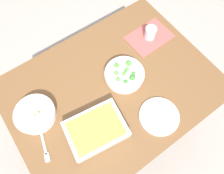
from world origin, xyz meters
TOP-DOWN VIEW (x-y plane):
  - ground_plane at (0.00, 0.00)m, footprint 6.00×6.00m
  - dining_table at (0.00, 0.00)m, footprint 1.20×0.90m
  - placemat at (-0.41, -0.15)m, footprint 0.29×0.21m
  - stew_bowl at (0.44, -0.10)m, footprint 0.22×0.22m
  - broccoli_bowl at (-0.10, -0.01)m, footprint 0.23×0.23m
  - baking_dish at (0.22, 0.16)m, footprint 0.33×0.26m
  - drink_cup at (-0.41, -0.15)m, footprint 0.07×0.07m
  - side_plate at (-0.11, 0.30)m, footprint 0.22×0.22m
  - spoon_by_stew at (0.41, -0.07)m, footprint 0.14×0.13m
  - fork_on_table at (0.48, 0.08)m, footprint 0.06×0.18m

SIDE VIEW (x-z plane):
  - ground_plane at x=0.00m, z-range 0.00..0.00m
  - dining_table at x=0.00m, z-range 0.28..1.02m
  - placemat at x=-0.41m, z-range 0.74..0.74m
  - fork_on_table at x=0.48m, z-range 0.74..0.75m
  - spoon_by_stew at x=0.41m, z-range 0.74..0.75m
  - side_plate at x=-0.11m, z-range 0.74..0.75m
  - broccoli_bowl at x=-0.10m, z-range 0.74..0.80m
  - stew_bowl at x=0.44m, z-range 0.74..0.80m
  - baking_dish at x=0.22m, z-range 0.74..0.80m
  - drink_cup at x=-0.41m, z-range 0.74..0.82m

